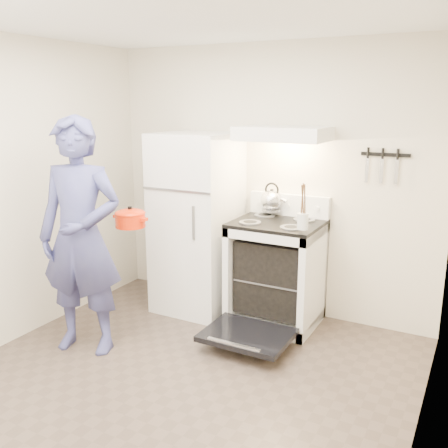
{
  "coord_description": "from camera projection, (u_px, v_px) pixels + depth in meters",
  "views": [
    {
      "loc": [
        1.82,
        -2.51,
        1.98
      ],
      "look_at": [
        -0.05,
        1.0,
        1.0
      ],
      "focal_mm": 40.0,
      "sensor_mm": 36.0,
      "label": 1
    }
  ],
  "objects": [
    {
      "name": "floor",
      "position": [
        163.0,
        395.0,
        3.45
      ],
      "size": [
        3.6,
        3.6,
        0.0
      ],
      "primitive_type": "plane",
      "color": "#4D3F35",
      "rests_on": "ground"
    },
    {
      "name": "back_wall",
      "position": [
        269.0,
        181.0,
        4.69
      ],
      "size": [
        3.2,
        0.02,
        2.5
      ],
      "primitive_type": "cube",
      "color": "beige",
      "rests_on": "ground"
    },
    {
      "name": "refrigerator",
      "position": [
        197.0,
        223.0,
        4.75
      ],
      "size": [
        0.7,
        0.7,
        1.7
      ],
      "primitive_type": "cube",
      "color": "white",
      "rests_on": "floor"
    },
    {
      "name": "stove_body",
      "position": [
        276.0,
        274.0,
        4.5
      ],
      "size": [
        0.76,
        0.65,
        0.92
      ],
      "primitive_type": "cube",
      "color": "white",
      "rests_on": "floor"
    },
    {
      "name": "cooktop",
      "position": [
        277.0,
        223.0,
        4.39
      ],
      "size": [
        0.76,
        0.65,
        0.03
      ],
      "primitive_type": "cube",
      "color": "black",
      "rests_on": "stove_body"
    },
    {
      "name": "backsplash",
      "position": [
        289.0,
        205.0,
        4.6
      ],
      "size": [
        0.76,
        0.07,
        0.2
      ],
      "primitive_type": "cube",
      "color": "white",
      "rests_on": "cooktop"
    },
    {
      "name": "oven_door",
      "position": [
        247.0,
        335.0,
        4.07
      ],
      "size": [
        0.7,
        0.54,
        0.04
      ],
      "primitive_type": "cube",
      "color": "black",
      "rests_on": "floor"
    },
    {
      "name": "oven_rack",
      "position": [
        276.0,
        276.0,
        4.5
      ],
      "size": [
        0.6,
        0.52,
        0.01
      ],
      "primitive_type": "cube",
      "color": "slate",
      "rests_on": "stove_body"
    },
    {
      "name": "range_hood",
      "position": [
        283.0,
        134.0,
        4.26
      ],
      "size": [
        0.76,
        0.5,
        0.12
      ],
      "primitive_type": "cube",
      "color": "white",
      "rests_on": "back_wall"
    },
    {
      "name": "knife_strip",
      "position": [
        386.0,
        155.0,
        4.13
      ],
      "size": [
        0.4,
        0.02,
        0.03
      ],
      "primitive_type": "cube",
      "color": "black",
      "rests_on": "back_wall"
    },
    {
      "name": "pizza_stone",
      "position": [
        281.0,
        273.0,
        4.55
      ],
      "size": [
        0.34,
        0.34,
        0.02
      ],
      "primitive_type": "cylinder",
      "color": "#836143",
      "rests_on": "oven_rack"
    },
    {
      "name": "tea_kettle",
      "position": [
        272.0,
        199.0,
        4.6
      ],
      "size": [
        0.25,
        0.21,
        0.3
      ],
      "primitive_type": null,
      "color": "#B9B9BE",
      "rests_on": "cooktop"
    },
    {
      "name": "utensil_jar",
      "position": [
        303.0,
        221.0,
        3.99
      ],
      "size": [
        0.09,
        0.09,
        0.13
      ],
      "primitive_type": "cylinder",
      "rotation": [
        0.0,
        0.0,
        -0.03
      ],
      "color": "silver",
      "rests_on": "cooktop"
    },
    {
      "name": "person",
      "position": [
        81.0,
        237.0,
        3.91
      ],
      "size": [
        0.78,
        0.62,
        1.88
      ],
      "primitive_type": "imported",
      "rotation": [
        0.0,
        0.0,
        0.27
      ],
      "color": "navy",
      "rests_on": "floor"
    },
    {
      "name": "dutch_oven",
      "position": [
        130.0,
        220.0,
        4.11
      ],
      "size": [
        0.32,
        0.25,
        0.22
      ],
      "primitive_type": null,
      "color": "red",
      "rests_on": "person"
    }
  ]
}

